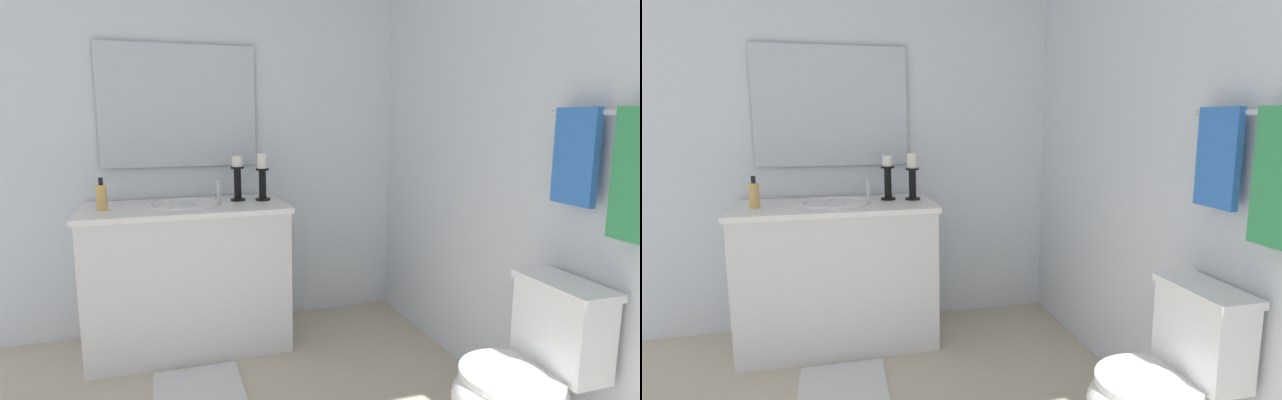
# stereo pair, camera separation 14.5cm
# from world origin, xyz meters

# --- Properties ---
(wall_back) EXTENTS (2.95, 0.04, 2.45)m
(wall_back) POSITION_xyz_m (0.00, 1.33, 1.23)
(wall_back) COLOR silver
(wall_back) RESTS_ON ground
(wall_left) EXTENTS (0.04, 2.66, 2.45)m
(wall_left) POSITION_xyz_m (-1.47, 0.00, 1.23)
(wall_left) COLOR silver
(wall_left) RESTS_ON ground
(vanity_cabinet) EXTENTS (0.58, 1.16, 0.86)m
(vanity_cabinet) POSITION_xyz_m (-1.15, -0.12, 0.43)
(vanity_cabinet) COLOR silver
(vanity_cabinet) RESTS_ON ground
(sink_basin) EXTENTS (0.40, 0.40, 0.24)m
(sink_basin) POSITION_xyz_m (-1.15, -0.12, 0.82)
(sink_basin) COLOR white
(sink_basin) RESTS_ON vanity_cabinet
(mirror) EXTENTS (0.02, 0.94, 0.74)m
(mirror) POSITION_xyz_m (-1.43, -0.12, 1.43)
(mirror) COLOR silver
(candle_holder_tall) EXTENTS (0.09, 0.09, 0.29)m
(candle_holder_tall) POSITION_xyz_m (-1.19, 0.34, 1.01)
(candle_holder_tall) COLOR black
(candle_holder_tall) RESTS_ON vanity_cabinet
(candle_holder_short) EXTENTS (0.09, 0.09, 0.27)m
(candle_holder_short) POSITION_xyz_m (-1.22, 0.20, 1.00)
(candle_holder_short) COLOR black
(candle_holder_short) RESTS_ON vanity_cabinet
(soap_bottle) EXTENTS (0.06, 0.06, 0.18)m
(soap_bottle) POSITION_xyz_m (-1.13, -0.56, 0.94)
(soap_bottle) COLOR #E5B259
(soap_bottle) RESTS_ON vanity_cabinet
(toilet) EXTENTS (0.39, 0.54, 0.75)m
(toilet) POSITION_xyz_m (0.35, 1.05, 0.37)
(toilet) COLOR white
(toilet) RESTS_ON ground
(towel_bar) EXTENTS (0.61, 0.02, 0.02)m
(towel_bar) POSITION_xyz_m (0.45, 1.27, 1.38)
(towel_bar) COLOR silver
(towel_near_vanity) EXTENTS (0.20, 0.03, 0.37)m
(towel_near_vanity) POSITION_xyz_m (0.30, 1.25, 1.22)
(towel_near_vanity) COLOR blue
(towel_near_vanity) RESTS_ON towel_bar
(bath_mat) EXTENTS (0.60, 0.44, 0.02)m
(bath_mat) POSITION_xyz_m (-0.52, -0.12, 0.01)
(bath_mat) COLOR silver
(bath_mat) RESTS_ON ground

